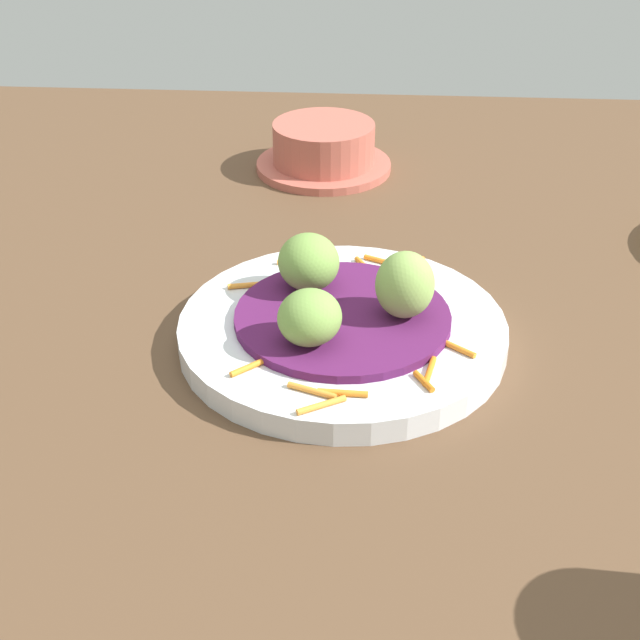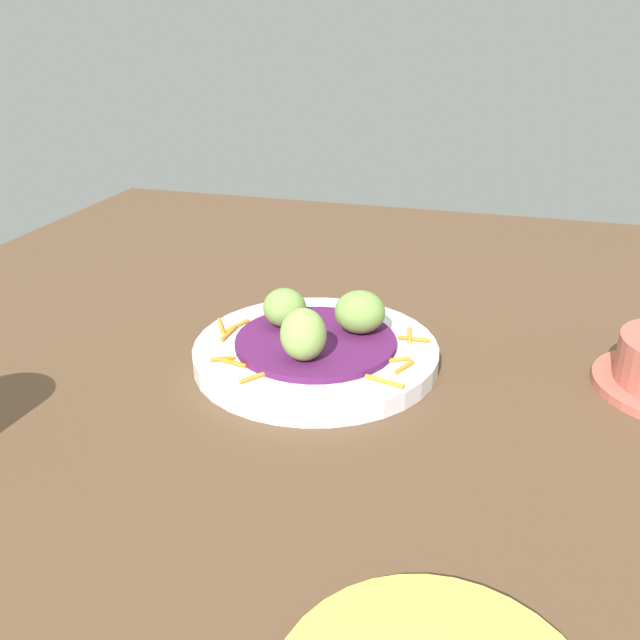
# 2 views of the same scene
# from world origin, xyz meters

# --- Properties ---
(table_surface) EXTENTS (1.10, 1.10, 0.02)m
(table_surface) POSITION_xyz_m (0.00, 0.00, 0.01)
(table_surface) COLOR brown
(table_surface) RESTS_ON ground
(main_plate) EXTENTS (0.23, 0.23, 0.02)m
(main_plate) POSITION_xyz_m (-0.03, 0.01, 0.03)
(main_plate) COLOR silver
(main_plate) RESTS_ON table_surface
(cabbage_bed) EXTENTS (0.15, 0.15, 0.01)m
(cabbage_bed) POSITION_xyz_m (-0.03, 0.01, 0.04)
(cabbage_bed) COLOR #51194C
(cabbage_bed) RESTS_ON main_plate
(carrot_garnish) EXTENTS (0.18, 0.21, 0.00)m
(carrot_garnish) POSITION_xyz_m (-0.03, 0.02, 0.04)
(carrot_garnish) COLOR orange
(carrot_garnish) RESTS_ON main_plate
(guac_scoop_left) EXTENTS (0.06, 0.06, 0.05)m
(guac_scoop_left) POSITION_xyz_m (-0.07, 0.01, 0.07)
(guac_scoop_left) COLOR #84A851
(guac_scoop_left) RESTS_ON cabbage_bed
(guac_scoop_center) EXTENTS (0.05, 0.06, 0.04)m
(guac_scoop_center) POSITION_xyz_m (-0.00, -0.02, 0.06)
(guac_scoop_center) COLOR #759E47
(guac_scoop_center) RESTS_ON cabbage_bed
(guac_scoop_right) EXTENTS (0.06, 0.06, 0.04)m
(guac_scoop_right) POSITION_xyz_m (-0.01, 0.05, 0.06)
(guac_scoop_right) COLOR #759E47
(guac_scoop_right) RESTS_ON cabbage_bed
(terracotta_bowl) EXTENTS (0.14, 0.14, 0.05)m
(terracotta_bowl) POSITION_xyz_m (0.01, -0.30, 0.04)
(terracotta_bowl) COLOR #B75B4C
(terracotta_bowl) RESTS_ON table_surface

